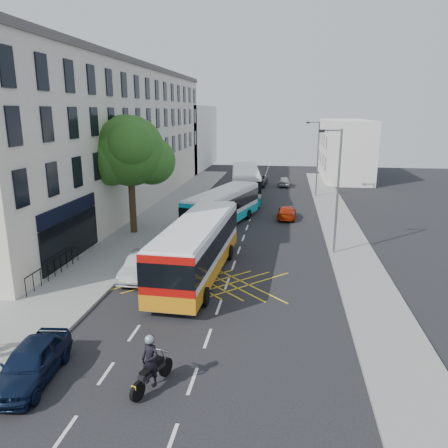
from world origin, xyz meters
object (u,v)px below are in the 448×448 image
at_px(lamp_near, 336,185).
at_px(distant_car_grey, 257,180).
at_px(street_tree, 129,152).
at_px(motorbike, 151,363).
at_px(red_hatchback, 287,212).
at_px(parked_car_blue, 31,362).
at_px(bus_mid, 223,207).
at_px(bus_far, 245,182).
at_px(bus_near, 197,247).
at_px(parked_car_silver, 143,265).
at_px(distant_car_silver, 284,181).
at_px(lamp_far, 317,155).

height_order(lamp_near, distant_car_grey, lamp_near).
bearing_deg(street_tree, motorbike, -68.75).
bearing_deg(red_hatchback, parked_car_blue, 73.80).
relative_size(bus_mid, red_hatchback, 2.81).
distance_m(lamp_near, distant_car_grey, 27.73).
distance_m(bus_far, red_hatchback, 9.62).
height_order(motorbike, parked_car_blue, motorbike).
xyz_separation_m(bus_near, parked_car_silver, (-3.06, -0.68, -1.00)).
bearing_deg(bus_near, motorbike, -84.57).
bearing_deg(red_hatchback, street_tree, 32.66).
relative_size(lamp_near, motorbike, 3.68).
bearing_deg(bus_near, distant_car_silver, 84.25).
relative_size(lamp_near, distant_car_grey, 1.63).
relative_size(street_tree, bus_mid, 0.82).
bearing_deg(parked_car_silver, bus_near, 13.43).
bearing_deg(lamp_far, motorbike, -101.89).
distance_m(bus_mid, bus_far, 11.65).
xyz_separation_m(bus_mid, parked_car_blue, (-3.55, -22.20, -0.86)).
xyz_separation_m(bus_near, bus_far, (0.54, 23.09, 0.05)).
xyz_separation_m(parked_car_blue, red_hatchback, (8.77, 25.39, -0.14)).
distance_m(parked_car_silver, distant_car_silver, 33.42).
bearing_deg(distant_car_grey, bus_mid, -91.51).
distance_m(bus_near, bus_mid, 11.47).
bearing_deg(distant_car_silver, bus_far, 63.03).
xyz_separation_m(lamp_far, parked_car_silver, (-11.10, -25.68, -3.91)).
distance_m(lamp_far, red_hatchback, 11.52).
height_order(lamp_near, bus_mid, lamp_near).
height_order(bus_near, distant_car_grey, bus_near).
xyz_separation_m(red_hatchback, distant_car_grey, (-3.76, 16.94, 0.12)).
xyz_separation_m(lamp_near, bus_mid, (-8.24, 6.46, -3.06)).
relative_size(bus_far, parked_car_blue, 2.97).
bearing_deg(lamp_far, bus_far, -165.69).
bearing_deg(red_hatchback, lamp_far, -103.46).
bearing_deg(bus_near, lamp_near, 34.40).
distance_m(bus_near, motorbike, 10.62).
bearing_deg(lamp_far, lamp_near, -90.00).
distance_m(street_tree, bus_far, 17.35).
height_order(street_tree, bus_mid, street_tree).
height_order(lamp_far, bus_far, lamp_far).
height_order(parked_car_blue, distant_car_grey, parked_car_blue).
xyz_separation_m(street_tree, bus_far, (7.21, 15.12, -4.53)).
distance_m(lamp_near, motorbike, 17.68).
height_order(bus_near, red_hatchback, bus_near).
xyz_separation_m(lamp_near, parked_car_silver, (-11.10, -5.68, -3.91)).
bearing_deg(distant_car_grey, lamp_far, -41.53).
height_order(bus_mid, parked_car_silver, bus_mid).
relative_size(lamp_near, lamp_far, 1.00).
distance_m(bus_near, parked_car_blue, 11.42).
height_order(lamp_near, parked_car_blue, lamp_near).
bearing_deg(motorbike, distant_car_grey, 108.77).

